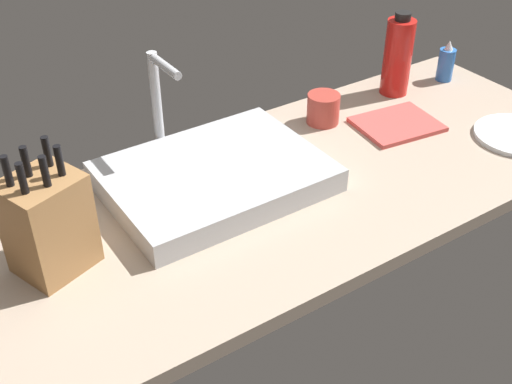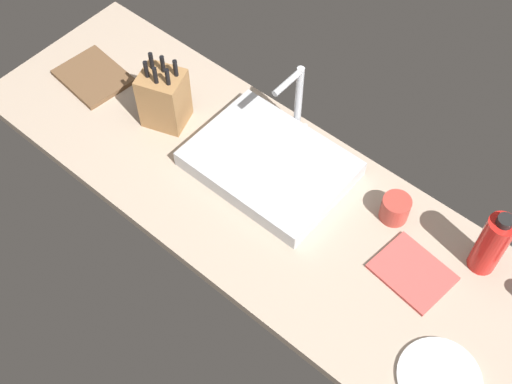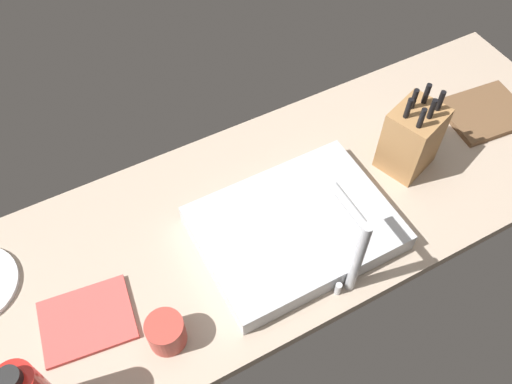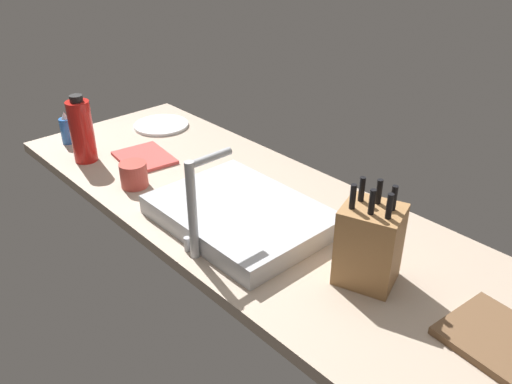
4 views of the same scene
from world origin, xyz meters
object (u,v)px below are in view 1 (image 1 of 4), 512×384
at_px(soap_bottle, 446,63).
at_px(dish_towel, 397,124).
at_px(sink_basin, 214,177).
at_px(coffee_mug, 323,109).
at_px(faucet, 159,100).
at_px(water_bottle, 398,56).
at_px(knife_block, 48,223).

relative_size(soap_bottle, dish_towel, 0.59).
xyz_separation_m(sink_basin, coffee_mug, (0.40, 0.11, 0.01)).
relative_size(sink_basin, faucet, 1.78).
bearing_deg(sink_basin, coffee_mug, 14.81).
height_order(water_bottle, coffee_mug, water_bottle).
distance_m(knife_block, soap_bottle, 1.27).
distance_m(sink_basin, soap_bottle, 0.87).
bearing_deg(coffee_mug, soap_bottle, 0.52).
height_order(knife_block, coffee_mug, knife_block).
height_order(sink_basin, water_bottle, water_bottle).
xyz_separation_m(sink_basin, faucet, (-0.04, 0.18, 0.13)).
relative_size(knife_block, coffee_mug, 2.99).
xyz_separation_m(faucet, soap_bottle, (0.90, -0.07, -0.11)).
xyz_separation_m(knife_block, soap_bottle, (1.26, 0.17, -0.05)).
bearing_deg(soap_bottle, coffee_mug, -179.48).
distance_m(knife_block, water_bottle, 1.09).
xyz_separation_m(water_bottle, coffee_mug, (-0.28, -0.03, -0.07)).
height_order(faucet, coffee_mug, faucet).
bearing_deg(dish_towel, coffee_mug, 139.39).
relative_size(water_bottle, coffee_mug, 2.74).
bearing_deg(dish_towel, soap_bottle, 22.62).
distance_m(soap_bottle, coffee_mug, 0.47).
height_order(sink_basin, coffee_mug, coffee_mug).
xyz_separation_m(sink_basin, dish_towel, (0.55, -0.02, -0.02)).
relative_size(sink_basin, dish_towel, 2.31).
bearing_deg(water_bottle, knife_block, -169.96).
bearing_deg(faucet, knife_block, -146.50).
height_order(dish_towel, coffee_mug, coffee_mug).
bearing_deg(coffee_mug, sink_basin, -165.19).
height_order(faucet, water_bottle, faucet).
xyz_separation_m(faucet, water_bottle, (0.72, -0.05, -0.05)).
distance_m(sink_basin, coffee_mug, 0.41).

